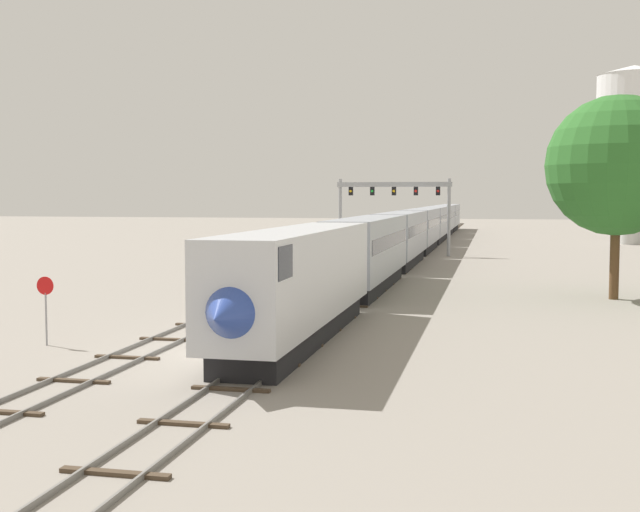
# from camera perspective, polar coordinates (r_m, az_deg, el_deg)

# --- Properties ---
(ground_plane) EXTENTS (400.00, 400.00, 0.00)m
(ground_plane) POSITION_cam_1_polar(r_m,az_deg,el_deg) (32.30, -6.32, -6.82)
(ground_plane) COLOR gray
(track_main) EXTENTS (2.60, 200.00, 0.16)m
(track_main) POSITION_cam_1_polar(r_m,az_deg,el_deg) (90.61, 7.09, 0.32)
(track_main) COLOR slate
(track_main) RESTS_ON ground
(track_near) EXTENTS (2.60, 160.00, 0.16)m
(track_near) POSITION_cam_1_polar(r_m,az_deg,el_deg) (71.62, 1.24, -0.68)
(track_near) COLOR slate
(track_near) RESTS_ON ground
(passenger_train) EXTENTS (3.04, 136.29, 4.80)m
(passenger_train) POSITION_cam_1_polar(r_m,az_deg,el_deg) (92.27, 7.20, 1.97)
(passenger_train) COLOR silver
(passenger_train) RESTS_ON ground
(signal_gantry) EXTENTS (12.10, 0.49, 8.08)m
(signal_gantry) POSITION_cam_1_polar(r_m,az_deg,el_deg) (84.98, 5.26, 4.04)
(signal_gantry) COLOR #999BA0
(signal_gantry) RESTS_ON ground
(water_tower) EXTENTS (9.28, 9.28, 23.06)m
(water_tower) POSITION_cam_1_polar(r_m,az_deg,el_deg) (112.70, 21.33, 9.92)
(water_tower) COLOR beige
(water_tower) RESTS_ON ground
(stop_sign) EXTENTS (0.76, 0.08, 2.88)m
(stop_sign) POSITION_cam_1_polar(r_m,az_deg,el_deg) (35.21, -18.88, -3.02)
(stop_sign) COLOR gray
(stop_sign) RESTS_ON ground
(trackside_tree_left) EXTENTS (8.40, 8.40, 12.24)m
(trackside_tree_left) POSITION_cam_1_polar(r_m,az_deg,el_deg) (51.40, 20.32, 6.02)
(trackside_tree_left) COLOR brown
(trackside_tree_left) RESTS_ON ground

